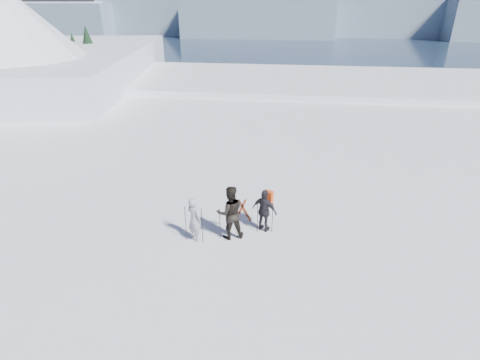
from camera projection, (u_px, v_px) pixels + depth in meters
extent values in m
plane|color=white|center=(289.00, 143.00, 72.56)|extent=(220.00, 208.01, 71.62)
cube|color=white|center=(291.00, 142.00, 41.01)|extent=(180.00, 16.00, 14.00)
plane|color=#20324B|center=(293.00, 54.00, 283.16)|extent=(820.00, 820.00, 0.00)
cube|color=slate|center=(58.00, 19.00, 443.44)|extent=(150.00, 80.00, 34.00)
cube|color=white|center=(55.00, 6.00, 437.34)|extent=(127.50, 70.00, 8.00)
cube|color=slate|center=(163.00, 13.00, 453.07)|extent=(130.00, 80.00, 46.00)
cube|color=slate|center=(259.00, 18.00, 413.53)|extent=(160.00, 80.00, 38.00)
cube|color=white|center=(259.00, 2.00, 406.56)|extent=(136.00, 70.00, 8.00)
cube|color=slate|center=(386.00, 11.00, 420.30)|extent=(140.00, 80.00, 52.00)
cube|color=white|center=(40.00, 124.00, 41.96)|extent=(29.19, 35.68, 16.00)
cone|color=white|center=(3.00, 33.00, 31.89)|extent=(18.00, 18.00, 9.00)
cone|color=white|center=(10.00, 62.00, 43.52)|extent=(16.00, 16.00, 8.00)
cube|color=#2D2B28|center=(125.00, 137.00, 50.11)|extent=(21.55, 17.87, 14.25)
cone|color=black|center=(80.00, 83.00, 47.67)|extent=(6.72, 6.72, 12.00)
cone|color=black|center=(112.00, 100.00, 41.69)|extent=(6.16, 6.16, 11.00)
cone|color=black|center=(137.00, 101.00, 43.44)|extent=(5.60, 5.60, 10.00)
cone|color=black|center=(94.00, 83.00, 45.30)|extent=(7.28, 7.28, 13.00)
cone|color=black|center=(138.00, 95.00, 46.24)|extent=(5.60, 5.60, 10.00)
cone|color=black|center=(88.00, 113.00, 40.58)|extent=(5.04, 5.04, 9.00)
cone|color=black|center=(75.00, 97.00, 43.18)|extent=(6.16, 6.16, 11.00)
imported|color=#999DA7|center=(194.00, 219.00, 12.83)|extent=(0.72, 0.67, 1.65)
imported|color=black|center=(230.00, 212.00, 12.90)|extent=(1.16, 1.04, 1.98)
imported|color=black|center=(265.00, 211.00, 13.35)|extent=(1.04, 0.75, 1.64)
cube|color=#ED4516|center=(269.00, 182.00, 13.08)|extent=(0.40, 0.32, 0.48)
cylinder|color=black|center=(186.00, 224.00, 12.84)|extent=(0.02, 0.02, 1.36)
cylinder|color=black|center=(202.00, 225.00, 12.75)|extent=(0.02, 0.02, 1.33)
cylinder|color=black|center=(220.00, 224.00, 12.99)|extent=(0.02, 0.02, 1.19)
cylinder|color=black|center=(237.00, 224.00, 13.02)|extent=(0.02, 0.02, 1.14)
cylinder|color=black|center=(257.00, 217.00, 13.35)|extent=(0.02, 0.02, 1.26)
cylinder|color=black|center=(272.00, 218.00, 13.34)|extent=(0.02, 0.02, 1.19)
cube|color=black|center=(241.00, 210.00, 15.00)|extent=(0.29, 1.70, 0.03)
cube|color=black|center=(244.00, 210.00, 14.99)|extent=(0.77, 1.59, 0.03)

